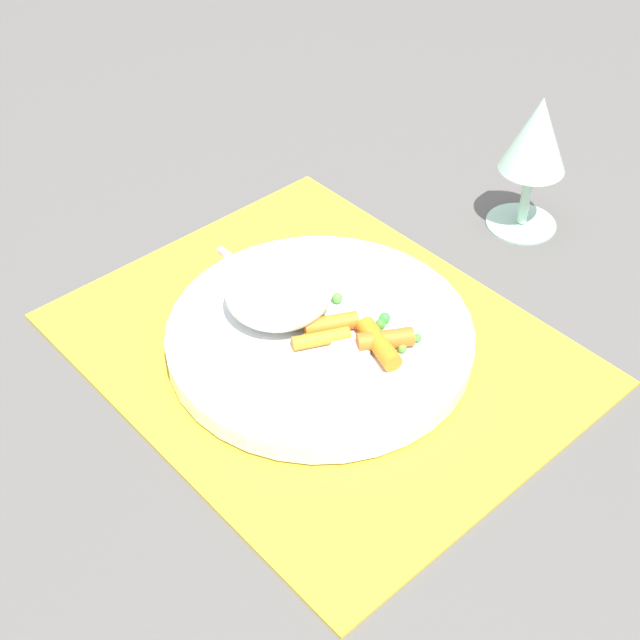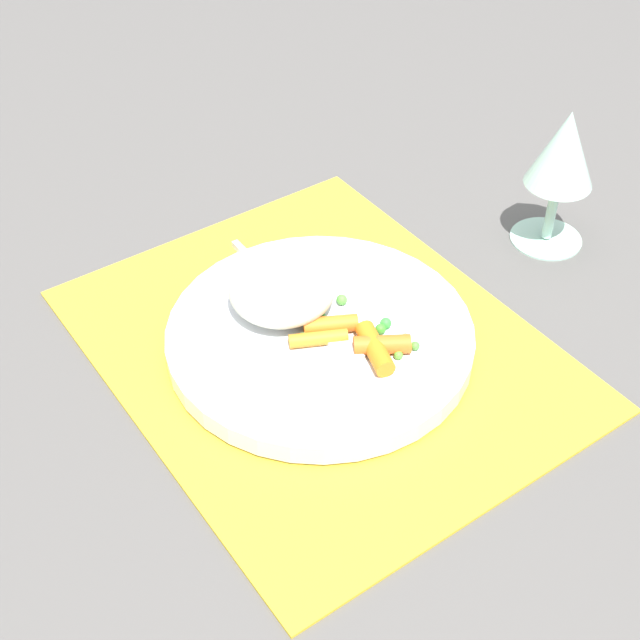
% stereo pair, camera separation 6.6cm
% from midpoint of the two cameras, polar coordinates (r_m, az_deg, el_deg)
% --- Properties ---
extents(ground_plane, '(2.40, 2.40, 0.00)m').
position_cam_midpoint_polar(ground_plane, '(0.77, 2.46, -2.01)').
color(ground_plane, '#565451').
extents(placemat, '(0.42, 0.34, 0.01)m').
position_cam_midpoint_polar(placemat, '(0.77, 2.46, -1.85)').
color(placemat, gold).
rests_on(placemat, ground_plane).
extents(plate, '(0.26, 0.26, 0.02)m').
position_cam_midpoint_polar(plate, '(0.76, 2.49, -1.18)').
color(plate, white).
rests_on(plate, placemat).
extents(rice_mound, '(0.09, 0.09, 0.04)m').
position_cam_midpoint_polar(rice_mound, '(0.76, 0.04, 1.91)').
color(rice_mound, beige).
rests_on(rice_mound, plate).
extents(carrot_portion, '(0.09, 0.09, 0.02)m').
position_cam_midpoint_polar(carrot_portion, '(0.74, 4.95, -1.39)').
color(carrot_portion, orange).
rests_on(carrot_portion, plate).
extents(pea_scatter, '(0.09, 0.08, 0.01)m').
position_cam_midpoint_polar(pea_scatter, '(0.75, 5.28, -0.66)').
color(pea_scatter, green).
rests_on(pea_scatter, plate).
extents(fork, '(0.19, 0.02, 0.01)m').
position_cam_midpoint_polar(fork, '(0.77, 1.48, 0.48)').
color(fork, silver).
rests_on(fork, plate).
extents(wine_glass, '(0.07, 0.07, 0.14)m').
position_cam_midpoint_polar(wine_glass, '(0.88, 17.26, 10.06)').
color(wine_glass, '#B2E0CC').
rests_on(wine_glass, ground_plane).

